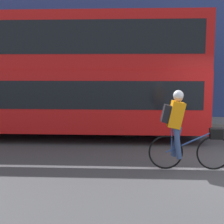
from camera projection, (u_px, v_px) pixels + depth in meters
The scene contains 4 objects.
sidewalk_curb at pixel (197, 122), 12.17m from camera, with size 60.00×1.73×0.12m.
building_facade at pixel (195, 23), 12.64m from camera, with size 60.00×0.30×7.90m.
bus at pixel (13, 71), 9.67m from camera, with size 11.59×2.60×3.65m.
cyclist_on_bike at pixel (182, 127), 6.45m from camera, with size 1.72×0.32×1.67m.
Camera 1 is at (-2.70, -6.31, 2.09)m, focal length 50.00 mm.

